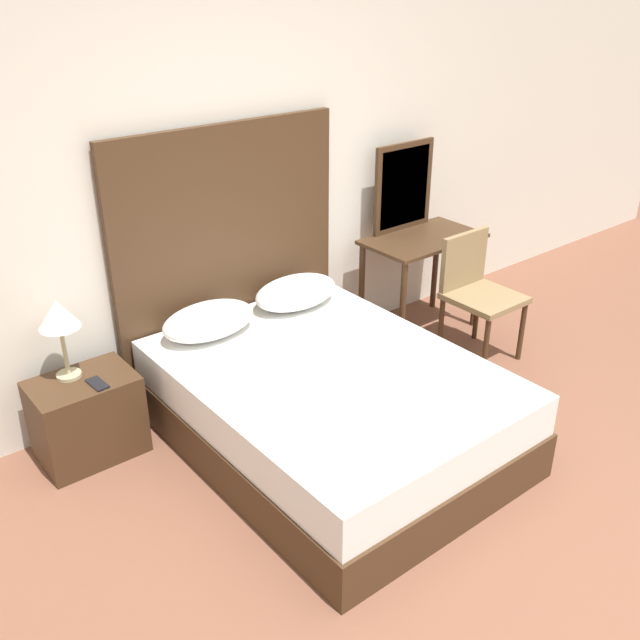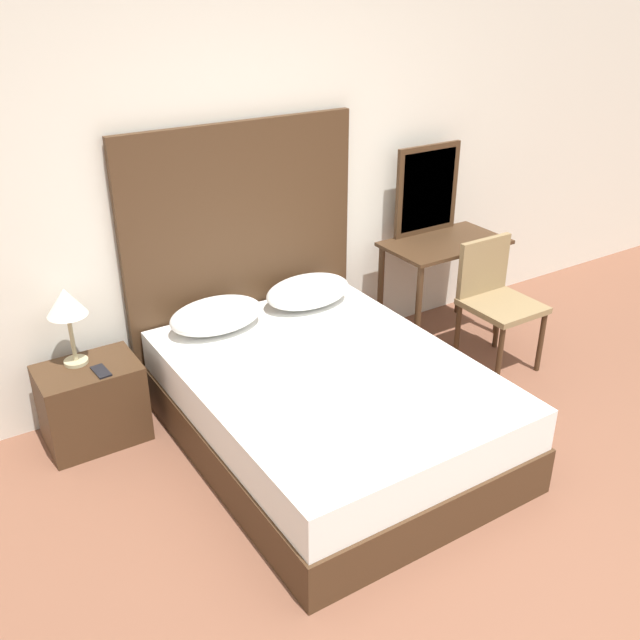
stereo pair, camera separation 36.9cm
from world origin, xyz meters
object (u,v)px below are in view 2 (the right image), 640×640
(table_lamp, at_px, (66,305))
(chair, at_px, (495,295))
(bed, at_px, (329,407))
(vanity_desk, at_px, (444,260))
(nightstand, at_px, (92,403))
(phone_on_bed, at_px, (336,346))
(phone_on_nightstand, at_px, (101,371))

(table_lamp, xyz_separation_m, chair, (2.59, -0.63, -0.33))
(bed, height_order, vanity_desk, vanity_desk)
(bed, relative_size, chair, 2.27)
(nightstand, distance_m, chair, 2.63)
(table_lamp, bearing_deg, chair, -13.76)
(phone_on_bed, bearing_deg, vanity_desk, 22.25)
(phone_on_nightstand, bearing_deg, bed, -32.45)
(phone_on_bed, xyz_separation_m, vanity_desk, (1.25, 0.51, 0.09))
(phone_on_bed, bearing_deg, chair, 1.50)
(vanity_desk, height_order, chair, chair)
(phone_on_bed, height_order, phone_on_nightstand, phone_on_bed)
(nightstand, bearing_deg, phone_on_nightstand, -61.14)
(phone_on_bed, distance_m, phone_on_nightstand, 1.31)
(phone_on_nightstand, distance_m, chair, 2.55)
(table_lamp, distance_m, phone_on_nightstand, 0.40)
(bed, height_order, nightstand, bed)
(phone_on_bed, relative_size, phone_on_nightstand, 1.02)
(chair, bearing_deg, bed, -171.79)
(nightstand, height_order, phone_on_nightstand, phone_on_nightstand)
(phone_on_nightstand, bearing_deg, nightstand, 118.86)
(bed, relative_size, phone_on_nightstand, 12.59)
(bed, xyz_separation_m, vanity_desk, (1.41, 0.69, 0.35))
(phone_on_bed, xyz_separation_m, nightstand, (-1.27, 0.59, -0.27))
(vanity_desk, bearing_deg, phone_on_bed, -157.75)
(phone_on_bed, bearing_deg, bed, -132.75)
(bed, relative_size, vanity_desk, 2.28)
(phone_on_nightstand, height_order, vanity_desk, vanity_desk)
(phone_on_bed, relative_size, chair, 0.18)
(phone_on_bed, xyz_separation_m, table_lamp, (-1.30, 0.67, 0.32))
(table_lamp, distance_m, chair, 2.69)
(bed, bearing_deg, vanity_desk, 25.93)
(nightstand, bearing_deg, phone_on_bed, -24.96)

